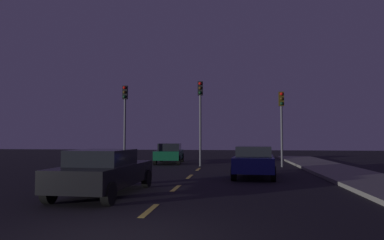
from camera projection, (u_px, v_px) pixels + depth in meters
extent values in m
plane|color=black|center=(179.00, 186.00, 12.80)|extent=(80.00, 80.00, 0.00)
cube|color=#EACC4C|center=(149.00, 210.00, 8.44)|extent=(0.16, 1.60, 0.01)
cube|color=#EACC4C|center=(176.00, 188.00, 12.20)|extent=(0.16, 1.60, 0.01)
cube|color=#EACC4C|center=(190.00, 176.00, 15.97)|extent=(0.16, 1.60, 0.01)
cube|color=#EACC4C|center=(198.00, 169.00, 19.73)|extent=(0.16, 1.60, 0.01)
cylinder|color=#4C4C51|center=(125.00, 125.00, 22.64)|extent=(0.14, 0.14, 5.31)
cube|color=black|center=(125.00, 92.00, 22.76)|extent=(0.32, 0.24, 0.90)
sphere|color=red|center=(124.00, 88.00, 22.61)|extent=(0.20, 0.20, 0.20)
sphere|color=#3F2D0C|center=(124.00, 92.00, 22.60)|extent=(0.20, 0.20, 0.20)
sphere|color=#0C3319|center=(124.00, 97.00, 22.58)|extent=(0.20, 0.20, 0.20)
cylinder|color=#4C4C51|center=(200.00, 124.00, 22.01)|extent=(0.14, 0.14, 5.49)
cube|color=black|center=(200.00, 88.00, 22.14)|extent=(0.32, 0.24, 0.90)
sphere|color=red|center=(200.00, 83.00, 21.99)|extent=(0.20, 0.20, 0.20)
sphere|color=#3F2D0C|center=(200.00, 88.00, 21.98)|extent=(0.20, 0.20, 0.20)
sphere|color=#0C3319|center=(200.00, 93.00, 21.96)|extent=(0.20, 0.20, 0.20)
cylinder|color=#4C4C51|center=(282.00, 129.00, 21.35)|extent=(0.14, 0.14, 4.72)
cube|color=#382D0C|center=(281.00, 99.00, 21.45)|extent=(0.32, 0.24, 0.90)
sphere|color=red|center=(281.00, 94.00, 21.31)|extent=(0.20, 0.20, 0.20)
sphere|color=#3F2D0C|center=(282.00, 99.00, 21.29)|extent=(0.20, 0.20, 0.20)
sphere|color=#0C3319|center=(282.00, 103.00, 21.28)|extent=(0.20, 0.20, 0.20)
cube|color=navy|center=(254.00, 163.00, 15.73)|extent=(2.06, 4.14, 0.65)
cube|color=black|center=(254.00, 151.00, 15.56)|extent=(1.68, 1.92, 0.46)
cylinder|color=black|center=(239.00, 167.00, 17.30)|extent=(0.27, 0.66, 0.64)
cylinder|color=black|center=(271.00, 168.00, 16.97)|extent=(0.27, 0.66, 0.64)
cylinder|color=black|center=(234.00, 173.00, 14.45)|extent=(0.27, 0.66, 0.64)
cylinder|color=black|center=(273.00, 174.00, 14.12)|extent=(0.27, 0.66, 0.64)
cube|color=black|center=(105.00, 174.00, 10.90)|extent=(1.99, 4.63, 0.63)
cube|color=black|center=(102.00, 157.00, 10.70)|extent=(1.69, 2.11, 0.48)
cylinder|color=black|center=(102.00, 178.00, 12.73)|extent=(0.24, 0.65, 0.64)
cylinder|color=black|center=(146.00, 179.00, 12.46)|extent=(0.24, 0.65, 0.64)
cylinder|color=black|center=(49.00, 192.00, 9.31)|extent=(0.24, 0.65, 0.64)
cylinder|color=black|center=(109.00, 194.00, 9.04)|extent=(0.24, 0.65, 0.64)
cube|color=#0F4C2D|center=(169.00, 155.00, 24.56)|extent=(2.05, 4.42, 0.60)
cube|color=black|center=(170.00, 147.00, 24.81)|extent=(1.66, 2.05, 0.51)
cylinder|color=black|center=(179.00, 160.00, 22.91)|extent=(0.27, 0.66, 0.64)
cylinder|color=black|center=(155.00, 160.00, 22.99)|extent=(0.27, 0.66, 0.64)
cylinder|color=black|center=(182.00, 158.00, 26.11)|extent=(0.27, 0.66, 0.64)
cylinder|color=black|center=(161.00, 157.00, 26.18)|extent=(0.27, 0.66, 0.64)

